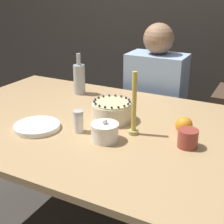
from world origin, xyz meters
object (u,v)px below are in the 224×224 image
(sugar_shaker, at_px, (78,121))
(sugar_bowl, at_px, (105,132))
(candle, at_px, (134,109))
(bottle, at_px, (79,79))
(person_man_blue_shirt, at_px, (154,118))
(cake, at_px, (112,111))

(sugar_shaker, bearing_deg, sugar_bowl, -7.86)
(sugar_bowl, distance_m, candle, 0.17)
(sugar_bowl, height_order, bottle, bottle)
(candle, height_order, bottle, candle)
(sugar_bowl, xyz_separation_m, person_man_blue_shirt, (-0.09, 0.91, -0.30))
(candle, distance_m, person_man_blue_shirt, 0.89)
(bottle, xyz_separation_m, person_man_blue_shirt, (0.37, 0.41, -0.35))
(candle, xyz_separation_m, bottle, (-0.55, 0.38, -0.02))
(cake, bearing_deg, sugar_bowl, -70.59)
(sugar_shaker, relative_size, candle, 0.36)
(bottle, bearing_deg, candle, -35.10)
(sugar_shaker, distance_m, candle, 0.27)
(candle, relative_size, person_man_blue_shirt, 0.25)
(bottle, bearing_deg, cake, -36.93)
(sugar_shaker, height_order, bottle, bottle)
(bottle, bearing_deg, person_man_blue_shirt, 47.79)
(cake, bearing_deg, bottle, 143.07)
(candle, xyz_separation_m, person_man_blue_shirt, (-0.17, 0.79, -0.38))
(bottle, bearing_deg, sugar_shaker, -57.64)
(sugar_bowl, bearing_deg, person_man_blue_shirt, 95.51)
(cake, height_order, sugar_shaker, cake)
(sugar_bowl, bearing_deg, cake, 109.41)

